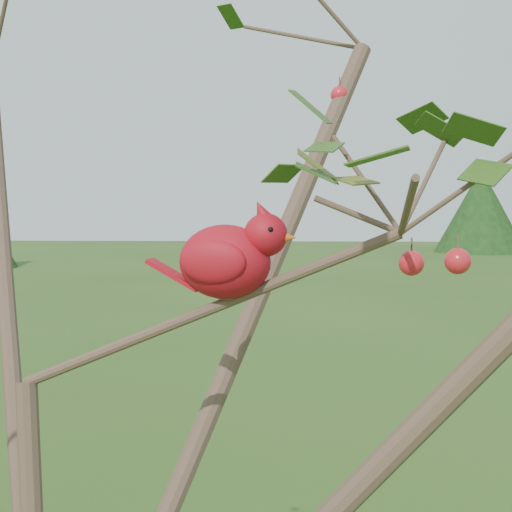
{
  "coord_description": "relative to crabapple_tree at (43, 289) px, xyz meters",
  "views": [
    {
      "loc": [
        0.38,
        -1.03,
        2.25
      ],
      "look_at": [
        0.33,
        0.06,
        2.16
      ],
      "focal_mm": 50.0,
      "sensor_mm": 36.0,
      "label": 1
    }
  ],
  "objects": [
    {
      "name": "crabapple_tree",
      "position": [
        0.0,
        0.0,
        0.0
      ],
      "size": [
        2.35,
        2.05,
        2.95
      ],
      "color": "#412D23",
      "rests_on": "ground"
    },
    {
      "name": "distant_trees",
      "position": [
        -0.81,
        25.93,
        -0.5
      ],
      "size": [
        43.38,
        14.94,
        3.77
      ],
      "color": "#412D23",
      "rests_on": "ground"
    },
    {
      "name": "cardinal",
      "position": [
        0.26,
        0.1,
        0.04
      ],
      "size": [
        0.24,
        0.14,
        0.17
      ],
      "rotation": [
        0.0,
        0.0,
        -0.2
      ],
      "color": "red",
      "rests_on": "ground"
    }
  ]
}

